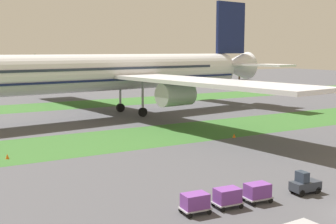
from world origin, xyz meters
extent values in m
cube|color=#336028|center=(0.00, 35.51, 0.00)|extent=(320.00, 14.56, 0.01)
cube|color=#336028|center=(0.00, 76.63, 0.00)|extent=(320.00, 14.56, 0.01)
cylinder|color=white|center=(3.82, 56.07, 8.21)|extent=(58.45, 13.42, 6.70)
cone|color=white|center=(35.47, 59.78, 8.71)|extent=(10.59, 7.48, 6.37)
cube|color=#141E4C|center=(3.82, 56.07, 7.04)|extent=(57.06, 13.38, 0.36)
cube|color=#283342|center=(0.30, 55.66, 9.05)|extent=(51.43, 12.66, 0.44)
cube|color=white|center=(9.99, 33.81, 7.54)|extent=(13.68, 39.75, 0.60)
cylinder|color=#A3A3A8|center=(7.94, 39.45, 5.34)|extent=(6.06, 4.32, 3.69)
cube|color=white|center=(4.68, 79.15, 7.54)|extent=(13.68, 39.75, 0.60)
cylinder|color=#A3A3A8|center=(3.98, 73.19, 5.34)|extent=(6.06, 4.32, 3.69)
cube|color=white|center=(35.82, 50.66, 9.22)|extent=(6.77, 14.67, 0.42)
cube|color=white|center=(33.70, 68.73, 9.22)|extent=(6.77, 14.67, 0.42)
cube|color=#141E4C|center=(34.76, 59.69, 17.26)|extent=(8.31, 1.68, 11.40)
cylinder|color=#A3A3A8|center=(8.79, 52.60, 4.03)|extent=(0.44, 0.44, 6.36)
cylinder|color=black|center=(8.79, 52.60, 0.85)|extent=(1.76, 0.79, 1.70)
cylinder|color=#A3A3A8|center=(7.86, 60.59, 4.03)|extent=(0.44, 0.44, 6.36)
cylinder|color=black|center=(7.86, 60.59, 0.85)|extent=(1.76, 0.79, 1.70)
cube|color=#2D333D|center=(0.53, 5.91, 0.69)|extent=(2.70, 1.51, 0.77)
cube|color=#283342|center=(0.14, 5.94, 1.52)|extent=(0.79, 1.15, 0.90)
cylinder|color=black|center=(1.48, 6.39, 0.30)|extent=(0.61, 0.25, 0.60)
cylinder|color=black|center=(1.39, 5.29, 0.30)|extent=(0.61, 0.25, 0.60)
cylinder|color=black|center=(-0.34, 6.53, 0.30)|extent=(0.61, 0.25, 0.60)
cylinder|color=black|center=(-0.43, 5.44, 0.30)|extent=(0.61, 0.25, 0.60)
cube|color=#A3A3A8|center=(-4.56, 6.32, 0.40)|extent=(2.31, 1.67, 0.10)
cube|color=#70388E|center=(-4.56, 6.32, 1.00)|extent=(2.04, 1.47, 1.10)
cylinder|color=black|center=(-3.67, 6.94, 0.20)|extent=(0.41, 0.15, 0.40)
cylinder|color=black|center=(-3.78, 5.57, 0.20)|extent=(0.41, 0.15, 0.40)
cylinder|color=black|center=(-5.34, 7.08, 0.20)|extent=(0.41, 0.15, 0.40)
cylinder|color=black|center=(-5.45, 5.70, 0.20)|extent=(0.41, 0.15, 0.40)
cube|color=#A3A3A8|center=(-7.45, 6.56, 0.40)|extent=(2.31, 1.67, 0.10)
cube|color=#70388E|center=(-7.45, 6.56, 1.00)|extent=(2.04, 1.47, 1.10)
cylinder|color=black|center=(-6.56, 7.18, 0.20)|extent=(0.41, 0.15, 0.40)
cylinder|color=black|center=(-6.67, 5.80, 0.20)|extent=(0.41, 0.15, 0.40)
cylinder|color=black|center=(-8.23, 7.31, 0.20)|extent=(0.41, 0.15, 0.40)
cylinder|color=black|center=(-8.34, 5.94, 0.20)|extent=(0.41, 0.15, 0.40)
cube|color=#A3A3A8|center=(-10.34, 6.79, 0.40)|extent=(2.31, 1.67, 0.10)
cube|color=#70388E|center=(-10.34, 6.79, 1.00)|extent=(2.04, 1.47, 1.10)
cylinder|color=black|center=(-9.45, 7.41, 0.20)|extent=(0.41, 0.15, 0.40)
cylinder|color=black|center=(-9.56, 6.04, 0.20)|extent=(0.41, 0.15, 0.40)
cylinder|color=black|center=(-11.12, 7.55, 0.20)|extent=(0.41, 0.15, 0.40)
cylinder|color=black|center=(-11.23, 6.17, 0.20)|extent=(0.41, 0.15, 0.40)
cone|color=orange|center=(10.84, 28.34, 0.29)|extent=(0.44, 0.44, 0.59)
cone|color=orange|center=(-19.31, 31.69, 0.29)|extent=(0.44, 0.44, 0.58)
cylinder|color=#4C3823|center=(6.60, 122.86, 1.29)|extent=(0.70, 0.70, 2.59)
cone|color=#1E4223|center=(6.60, 122.86, 6.98)|extent=(4.88, 4.88, 8.78)
cylinder|color=#4C3823|center=(23.30, 125.50, 1.29)|extent=(0.70, 0.70, 2.58)
cone|color=#1E4223|center=(23.30, 125.50, 5.97)|extent=(4.59, 4.59, 6.78)
cylinder|color=#4C3823|center=(40.47, 128.27, 1.35)|extent=(0.70, 0.70, 2.70)
cone|color=#1E4223|center=(40.47, 128.27, 5.87)|extent=(4.57, 4.57, 6.34)
cylinder|color=#4C3823|center=(58.22, 128.28, 1.86)|extent=(0.70, 0.70, 3.72)
cone|color=#1E4223|center=(58.22, 128.28, 6.26)|extent=(3.94, 3.94, 5.08)
cylinder|color=#4C3823|center=(76.67, 125.09, 1.57)|extent=(0.70, 0.70, 3.13)
cone|color=#1E4223|center=(76.67, 125.09, 5.65)|extent=(3.68, 3.68, 5.04)
cylinder|color=#4C3823|center=(93.02, 126.55, 1.73)|extent=(0.70, 0.70, 3.46)
cone|color=#1E4223|center=(93.02, 126.55, 6.92)|extent=(4.62, 4.62, 6.92)
camera|label=1|loc=(-28.30, -19.70, 12.25)|focal=47.07mm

